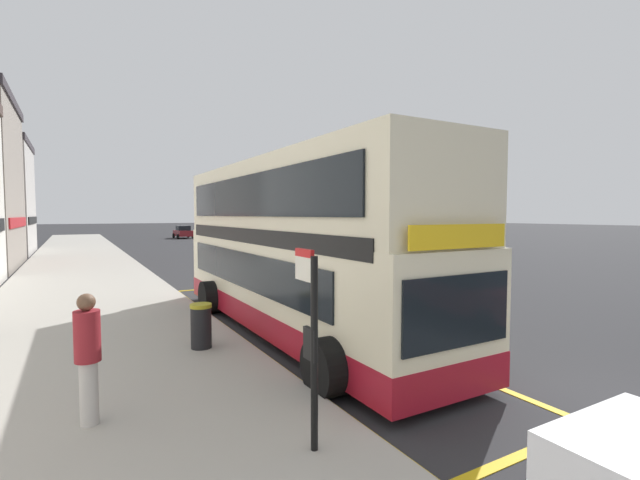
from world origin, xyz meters
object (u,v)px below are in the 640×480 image
(litter_bin, at_px, (201,326))
(parked_car_maroon_ahead, at_px, (183,232))
(bus_stop_sign, at_px, (311,330))
(double_decker_bus, at_px, (293,252))
(pedestrian_waiting_near_sign, at_px, (88,353))

(litter_bin, bearing_deg, parked_car_maroon_ahead, 78.27)
(bus_stop_sign, bearing_deg, litter_bin, 91.86)
(bus_stop_sign, distance_m, parked_car_maroon_ahead, 53.60)
(double_decker_bus, xyz_separation_m, pedestrian_waiting_near_sign, (-4.83, -3.45, -0.92))
(double_decker_bus, xyz_separation_m, parked_car_maroon_ahead, (7.37, 47.21, -1.27))
(parked_car_maroon_ahead, height_order, litter_bin, parked_car_maroon_ahead)
(pedestrian_waiting_near_sign, height_order, litter_bin, pedestrian_waiting_near_sign)
(pedestrian_waiting_near_sign, bearing_deg, double_decker_bus, 35.56)
(pedestrian_waiting_near_sign, bearing_deg, bus_stop_sign, -40.39)
(double_decker_bus, bearing_deg, pedestrian_waiting_near_sign, -144.44)
(bus_stop_sign, xyz_separation_m, pedestrian_waiting_near_sign, (-2.39, 2.03, -0.48))
(litter_bin, bearing_deg, pedestrian_waiting_near_sign, -129.56)
(bus_stop_sign, bearing_deg, double_decker_bus, 66.02)
(bus_stop_sign, xyz_separation_m, litter_bin, (-0.15, 4.74, -1.00))
(bus_stop_sign, bearing_deg, parked_car_maroon_ahead, 79.46)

